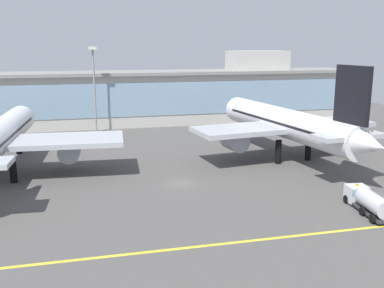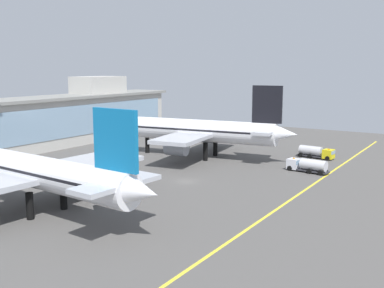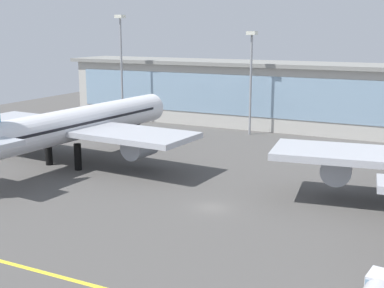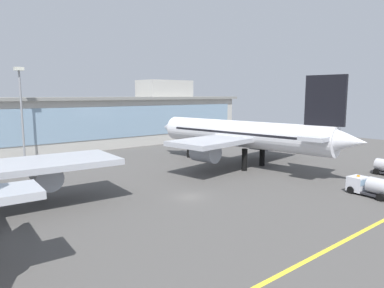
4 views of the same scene
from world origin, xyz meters
The scene contains 6 objects.
ground_plane centered at (0.00, 0.00, 0.00)m, with size 180.00×180.00×0.00m, color #514F4C.
taxiway_centreline_stripe centered at (0.00, -22.00, 0.01)m, with size 144.00×0.50×0.01m, color yellow.
terminal_building centered at (1.59, 53.94, 7.55)m, with size 118.28×14.00×19.31m.
airliner_near_right centered at (22.31, 10.37, 6.62)m, with size 35.94×47.96×18.08m.
baggage_tug_near centered at (20.75, -17.32, 1.51)m, with size 3.89×9.28×2.90m.
apron_light_mast_west centered at (-11.46, 44.00, 13.76)m, with size 1.80×1.80×20.59m.
Camera 1 is at (-13.94, -64.03, 21.08)m, focal length 41.26 mm.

